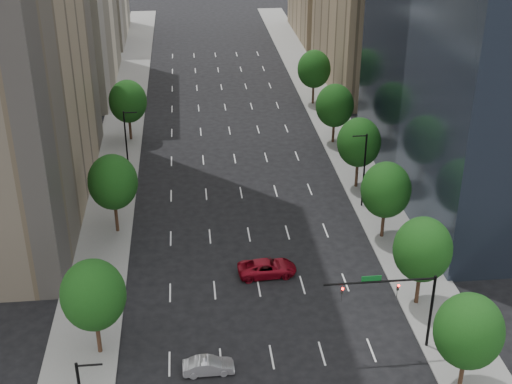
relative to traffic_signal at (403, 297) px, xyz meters
name	(u,v)px	position (x,y,z in m)	size (l,w,h in m)	color
sidewalk_left	(110,198)	(-26.03, 30.00, -5.10)	(6.00, 200.00, 0.15)	slate
sidewalk_right	(368,186)	(4.97, 30.00, -5.10)	(6.00, 200.00, 0.15)	slate
tree_right_0	(469,331)	(3.47, -5.00, 0.22)	(5.20, 5.20, 8.39)	#382316
tree_right_1	(423,250)	(3.47, 6.00, 0.58)	(5.20, 5.20, 8.75)	#382316
tree_right_2	(386,190)	(3.47, 18.00, 0.43)	(5.20, 5.20, 8.61)	#382316
tree_right_3	(359,142)	(3.47, 30.00, 0.72)	(5.20, 5.20, 8.89)	#382316
tree_right_4	(335,106)	(3.47, 44.00, 0.29)	(5.20, 5.20, 8.46)	#382316
tree_right_5	(314,69)	(3.47, 60.00, 0.58)	(5.20, 5.20, 8.75)	#382316
tree_left_0	(93,295)	(-24.53, 2.00, 0.58)	(5.20, 5.20, 8.75)	#382316
tree_left_1	(113,182)	(-24.53, 22.00, 0.79)	(5.20, 5.20, 8.97)	#382316
tree_left_2	(128,101)	(-24.53, 48.00, 0.50)	(5.20, 5.20, 8.68)	#382316
streetlight_rn	(364,168)	(2.91, 25.00, -0.33)	(1.70, 0.20, 9.00)	black
streetlight_ln	(127,144)	(-23.96, 35.00, -0.33)	(1.70, 0.20, 9.00)	black
traffic_signal	(403,297)	(0.00, 0.00, 0.00)	(9.12, 0.40, 7.38)	black
car_silver	(208,366)	(-15.74, -1.34, -4.50)	(1.42, 4.07, 1.34)	#A9A9AF
car_red_far	(267,268)	(-9.49, 12.09, -4.38)	(2.63, 5.70, 1.58)	maroon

